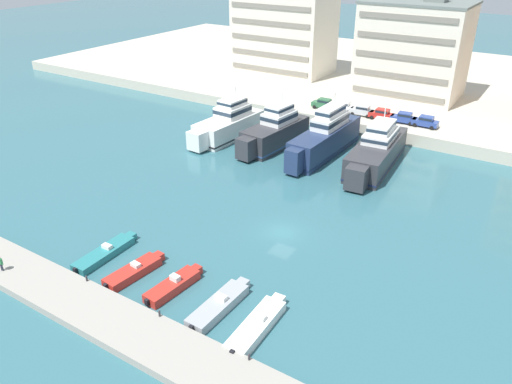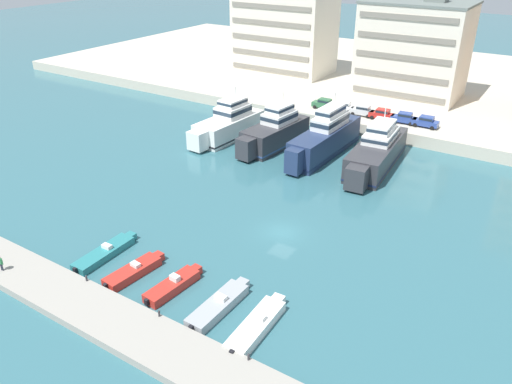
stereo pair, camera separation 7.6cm
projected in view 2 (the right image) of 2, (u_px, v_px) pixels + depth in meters
The scene contains 24 objects.
ground_plane at pixel (282, 232), 55.50m from camera, with size 400.00×400.00×0.00m, color #336670.
quay_promenade at pixel (442, 86), 106.03m from camera, with size 180.00×70.00×1.99m, color beige.
pier_dock at pixel (154, 342), 39.94m from camera, with size 120.00×4.97×0.76m, color #9E998E.
yacht_white_far_left at pixel (228, 124), 80.65m from camera, with size 5.68×16.26×7.98m.
yacht_charcoal_left at pixel (275, 132), 77.02m from camera, with size 5.62×15.72×8.24m.
yacht_navy_mid_left at pixel (325, 138), 74.13m from camera, with size 4.42×19.24×8.89m.
yacht_charcoal_center_left at pixel (376, 151), 70.49m from camera, with size 6.04×19.44×7.86m.
motorboat_teal_far_left at pixel (105, 252), 51.23m from camera, with size 2.03×8.13×1.17m.
motorboat_red_left at pixel (134, 271), 48.33m from camera, with size 2.39×7.03×1.24m.
motorboat_red_mid_left at pixel (173, 285), 46.32m from camera, with size 2.20×6.87×1.42m.
motorboat_grey_center_left at pixel (219, 305), 43.88m from camera, with size 2.08×7.96×1.28m.
motorboat_white_center at pixel (257, 325), 41.61m from camera, with size 2.23×8.20×1.26m.
car_green_far_left at pixel (324, 103), 88.27m from camera, with size 4.11×1.93×1.80m.
car_white_left at pixel (343, 106), 86.92m from camera, with size 4.21×2.16×1.80m.
car_silver_mid_left at pixel (363, 110), 84.81m from camera, with size 4.18×2.08×1.80m.
car_red_center_left at pixel (382, 114), 83.10m from camera, with size 4.14×2.00×1.80m.
car_blue_center at pixel (404, 117), 81.42m from camera, with size 4.21×2.16×1.80m.
car_blue_center_right at pixel (426, 121), 79.76m from camera, with size 4.11×1.94×1.80m.
apartment_block_far_left at pixel (285, 26), 108.95m from camera, with size 20.95×12.76×21.70m.
apartment_block_left at pixel (413, 49), 92.51m from camera, with size 18.95×13.19×19.13m.
pedestrian_near_edge at pixel (0, 262), 47.48m from camera, with size 0.62×0.27×1.61m.
bollard_west at pixel (86, 278), 46.31m from camera, with size 0.20×0.20×0.61m.
bollard_west_mid at pixel (159, 313), 41.99m from camera, with size 0.20×0.20×0.61m.
bollard_east_mid at pixel (249, 357), 37.66m from camera, with size 0.20×0.20×0.61m.
Camera 2 is at (23.02, -41.42, 29.38)m, focal length 35.00 mm.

